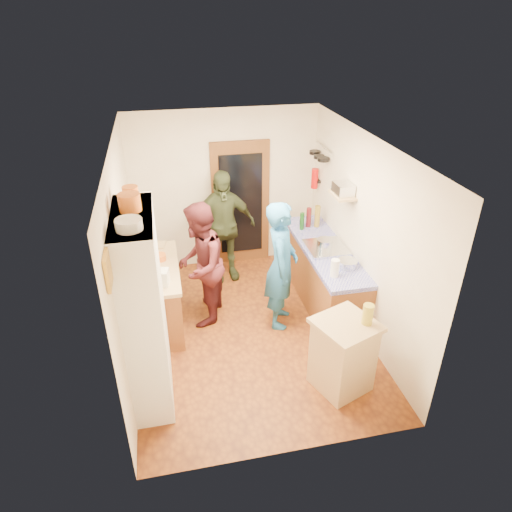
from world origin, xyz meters
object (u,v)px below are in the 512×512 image
object	(u,v)px
hutch_body	(144,310)
person_back	(223,227)
island_base	(343,357)
right_counter_base	(323,276)
person_left	(203,264)
person_hob	(284,267)

from	to	relation	value
hutch_body	person_back	world-z (taller)	hutch_body
hutch_body	island_base	xyz separation A→B (m)	(2.13, -0.43, -0.67)
right_counter_base	person_back	size ratio (longest dim) A/B	1.21
right_counter_base	person_left	xyz separation A→B (m)	(-1.75, -0.06, 0.46)
right_counter_base	island_base	size ratio (longest dim) A/B	2.56
person_left	person_back	xyz separation A→B (m)	(0.43, 1.03, 0.03)
hutch_body	person_left	bearing A→B (deg)	58.90
hutch_body	right_counter_base	xyz separation A→B (m)	(2.50, 1.30, -0.68)
right_counter_base	island_base	world-z (taller)	island_base
hutch_body	island_base	world-z (taller)	hutch_body
person_hob	person_left	xyz separation A→B (m)	(-1.03, 0.35, -0.03)
person_hob	person_left	bearing A→B (deg)	89.03
island_base	hutch_body	bearing A→B (deg)	168.48
right_counter_base	person_hob	world-z (taller)	person_hob
right_counter_base	person_left	bearing A→B (deg)	-178.04
hutch_body	island_base	distance (m)	2.27
person_hob	person_back	world-z (taller)	person_back
hutch_body	island_base	bearing A→B (deg)	-11.52
hutch_body	person_left	size ratio (longest dim) A/B	1.26
island_base	person_left	world-z (taller)	person_left
person_back	right_counter_base	bearing A→B (deg)	-43.00
island_base	person_hob	bearing A→B (deg)	104.88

